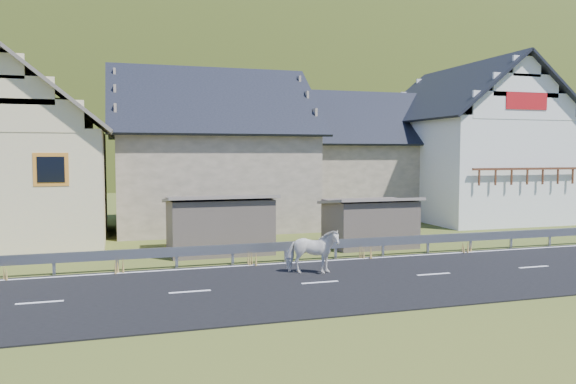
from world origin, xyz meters
name	(u,v)px	position (x,y,z in m)	size (l,w,h in m)	color
ground	(320,284)	(0.00, 0.00, 0.00)	(160.00, 160.00, 0.00)	#39491C
road	(320,283)	(0.00, 0.00, 0.02)	(60.00, 7.00, 0.04)	black
lane_markings	(320,282)	(0.00, 0.00, 0.04)	(60.00, 6.60, 0.01)	silver
guardrail	(286,247)	(0.00, 3.68, 0.56)	(28.10, 0.09, 0.75)	#93969B
shed_left	(219,225)	(-2.00, 6.50, 1.10)	(4.30, 3.30, 2.40)	#6C5E52
shed_right	(369,223)	(4.50, 6.00, 1.00)	(3.80, 2.90, 2.20)	#6C5E52
house_cream	(23,146)	(-10.00, 12.00, 4.36)	(7.80, 9.80, 8.30)	beige
house_stone_a	(209,142)	(-1.00, 15.00, 4.63)	(10.80, 9.80, 8.90)	tan
house_stone_b	(360,150)	(9.00, 17.00, 4.24)	(9.80, 8.80, 8.10)	tan
house_white	(469,136)	(15.00, 14.00, 5.06)	(8.80, 10.80, 9.70)	white
mountain	(151,223)	(5.00, 180.00, -20.00)	(440.00, 280.00, 260.00)	#263611
horse	(312,251)	(0.20, 1.28, 0.79)	(1.77, 0.80, 1.49)	white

